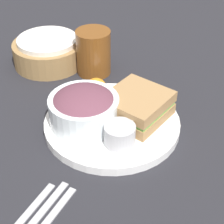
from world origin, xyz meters
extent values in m
plane|color=#232328|center=(0.00, 0.00, 0.00)|extent=(4.00, 4.00, 0.00)
cylinder|color=white|center=(0.00, 0.00, 0.01)|extent=(0.27, 0.27, 0.02)
cube|color=#A37A4C|center=(0.05, -0.02, 0.03)|extent=(0.14, 0.14, 0.02)
cube|color=#6BB24C|center=(0.05, -0.02, 0.04)|extent=(0.14, 0.13, 0.01)
cube|color=#A37A4C|center=(0.05, -0.02, 0.06)|extent=(0.14, 0.14, 0.02)
cylinder|color=white|center=(-0.05, 0.03, 0.05)|extent=(0.14, 0.14, 0.06)
ellipsoid|color=brown|center=(-0.05, 0.03, 0.06)|extent=(0.13, 0.13, 0.05)
cylinder|color=#B7B7BC|center=(-0.03, -0.06, 0.04)|extent=(0.06, 0.06, 0.04)
sphere|color=orange|center=(0.02, 0.08, 0.04)|extent=(0.05, 0.05, 0.05)
cylinder|color=brown|center=(0.09, 0.20, 0.05)|extent=(0.08, 0.08, 0.11)
cylinder|color=#997547|center=(0.03, 0.30, 0.03)|extent=(0.18, 0.18, 0.06)
cylinder|color=white|center=(0.03, 0.30, 0.06)|extent=(0.15, 0.15, 0.01)
cube|color=#B2B2B7|center=(-0.24, -0.11, 0.00)|extent=(0.18, 0.09, 0.01)
cube|color=#B2B2B7|center=(-0.25, -0.10, 0.00)|extent=(0.15, 0.08, 0.01)
camera|label=1|loc=(-0.35, -0.46, 0.48)|focal=60.00mm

